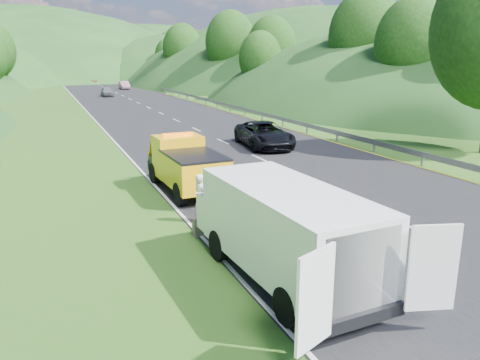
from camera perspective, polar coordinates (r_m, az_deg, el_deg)
name	(u,v)px	position (r m, az deg, el deg)	size (l,w,h in m)	color
ground	(303,220)	(17.07, 7.67, -4.83)	(320.00, 320.00, 0.00)	#38661E
road_surface	(149,108)	(55.26, -11.09, 8.65)	(14.00, 200.00, 0.02)	black
guardrail	(180,97)	(69.08, -7.29, 9.99)	(0.06, 140.00, 1.52)	gray
tree_line_right	(241,91)	(80.35, 0.11, 10.77)	(14.00, 140.00, 14.00)	#2A5719
hills_backdrop	(92,76)	(149.33, -17.56, 11.98)	(201.00, 288.60, 44.00)	#2D5B23
tow_truck	(186,165)	(20.36, -6.63, 1.88)	(2.30, 5.67, 2.40)	black
white_van	(283,227)	(12.17, 5.28, -5.77)	(3.91, 7.28, 2.54)	black
woman	(201,222)	(16.78, -4.73, -5.09)	(0.63, 0.46, 1.74)	silver
child	(268,240)	(15.14, 3.48, -7.32)	(0.48, 0.37, 0.99)	#CED572
worker	(380,288)	(12.72, 16.70, -12.49)	(1.24, 0.71, 1.92)	black
suitcase	(199,227)	(15.40, -5.07, -5.77)	(0.37, 0.21, 0.60)	brown
spare_tire	(369,289)	(12.57, 15.43, -12.72)	(0.70, 0.70, 0.20)	black
passing_suv	(264,147)	(30.52, 2.95, 4.05)	(2.68, 5.82, 1.62)	black
dist_car_a	(108,97)	(72.34, -15.85, 9.76)	(1.61, 4.00, 1.36)	#55575B
dist_car_b	(124,89)	(87.71, -13.90, 10.69)	(1.48, 4.24, 1.40)	#7E5468
dist_car_c	(93,84)	(107.14, -17.48, 11.12)	(2.25, 5.54, 1.61)	brown
dist_car_d	(87,82)	(116.85, -18.16, 11.32)	(1.61, 4.00, 1.36)	#495F66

